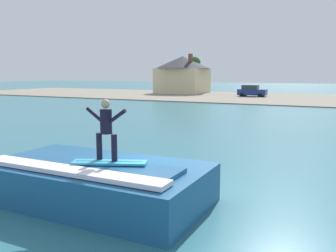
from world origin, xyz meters
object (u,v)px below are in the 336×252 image
Objects in this scene: wave_crest at (96,182)px; surfer at (106,127)px; tree_tall_bare at (194,65)px; house_with_chimney at (183,73)px; surfboard at (109,162)px; car_near_shore at (252,91)px.

surfer reaches higher than wave_crest.
tree_tall_bare reaches higher than wave_crest.
house_with_chimney is at bearing -149.59° from tree_tall_bare.
surfboard is 0.30× the size of tree_tall_bare.
surfboard is 56.19m from tree_tall_bare.
surfboard is at bearing -17.26° from wave_crest.
wave_crest is 1.46× the size of car_near_shore.
wave_crest is at bearing -82.09° from car_near_shore.
wave_crest is at bearing -70.77° from tree_tall_bare.
tree_tall_bare is at bearing 109.77° from surfboard.
tree_tall_bare reaches higher than surfboard.
tree_tall_bare is at bearing 109.23° from wave_crest.
tree_tall_bare is (-18.33, 52.55, 4.64)m from wave_crest.
house_with_chimney is (-20.81, 51.65, 2.46)m from surfboard.
wave_crest is 1.72m from surfer.
wave_crest is at bearing 162.74° from surfboard.
surfer is at bearing -70.34° from tree_tall_bare.
wave_crest is 47.50m from car_near_shore.
car_near_shore is at bearing 98.48° from surfer.
car_near_shore reaches higher than surfboard.
surfboard is 1.22× the size of surfer.
surfboard is at bearing -29.91° from surfer.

